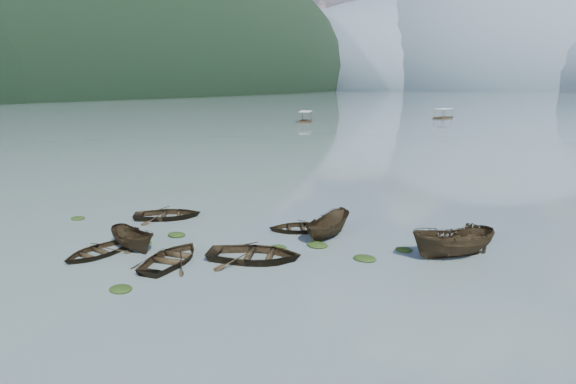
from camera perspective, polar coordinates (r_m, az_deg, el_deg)
The scene contains 21 objects.
ground_plane at distance 22.56m, azimuth -14.97°, elevation -11.24°, with size 2400.00×2400.00×0.00m, color #4F6063.
haze_mtn_a at distance 954.99m, azimuth 12.03°, elevation 12.60°, with size 520.00×520.00×280.00m, color #475666.
haze_mtn_b at distance 917.73m, azimuth 24.32°, elevation 11.70°, with size 520.00×520.00×340.00m, color #475666.
rowboat_0 at distance 27.46m, azimuth -23.03°, elevation -7.36°, with size 2.80×3.91×0.81m, color black.
rowboat_1 at distance 33.15m, azimuth -15.00°, elevation -3.23°, with size 3.31×4.64×0.96m, color black.
rowboat_2 at distance 27.68m, azimuth -18.98°, elevation -6.84°, with size 1.45×3.87×1.49m, color black.
rowboat_3 at distance 25.08m, azimuth -14.49°, elevation -8.65°, with size 3.17×4.44×0.92m, color black.
rowboat_4 at distance 24.65m, azimuth -4.28°, elevation -8.63°, with size 3.65×5.12×1.06m, color black.
rowboat_5 at distance 26.53m, azimuth 20.12°, elevation -7.82°, with size 1.89×5.03×1.94m, color black.
rowboat_7 at distance 29.35m, azimuth 1.45°, elevation -4.93°, with size 2.85×3.98×0.83m, color black.
rowboat_8 at distance 28.28m, azimuth 5.05°, elevation -5.70°, with size 1.62×4.30×1.66m, color black.
weed_clump_0 at distance 29.21m, azimuth -13.96°, elevation -5.42°, with size 1.18×0.97×0.26m, color black.
weed_clump_1 at distance 28.41m, azimuth -17.79°, elevation -6.22°, with size 0.97×0.78×0.21m, color black.
weed_clump_2 at distance 22.61m, azimuth -20.47°, elevation -11.60°, with size 1.14×0.91×0.25m, color black.
weed_clump_3 at distance 26.79m, azimuth 14.50°, elevation -7.19°, with size 0.96×0.81×0.21m, color black.
weed_clump_4 at distance 25.01m, azimuth 9.73°, elevation -8.46°, with size 1.26×1.00×0.26m, color black.
weed_clump_5 at distance 35.13m, azimuth -25.12°, elevation -3.13°, with size 1.05×0.85×0.22m, color black.
weed_clump_6 at distance 26.25m, azimuth -1.28°, elevation -7.19°, with size 1.07×0.89×0.22m, color black.
weed_clump_7 at distance 26.65m, azimuth 3.74°, elevation -6.89°, with size 1.26×1.01×0.28m, color black.
pontoon_left at distance 116.36m, azimuth 2.23°, elevation 8.87°, with size 2.86×6.87×2.63m, color black, non-canonical shape.
pontoon_centre at distance 136.38m, azimuth 19.08°, elevation 8.83°, with size 2.86×6.86×2.63m, color black, non-canonical shape.
Camera 1 is at (14.44, -14.66, 9.24)m, focal length 28.00 mm.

